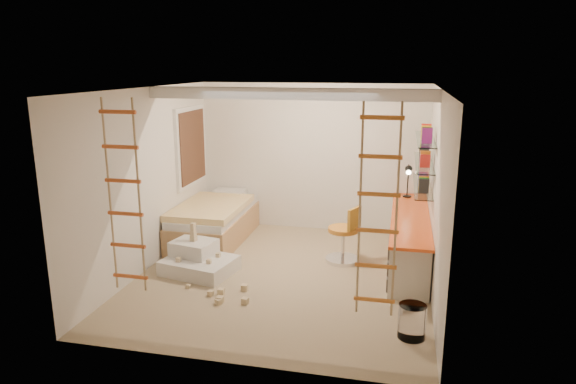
% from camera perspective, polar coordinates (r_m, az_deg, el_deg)
% --- Properties ---
extents(floor, '(4.50, 4.50, 0.00)m').
position_cam_1_polar(floor, '(7.35, -0.52, -9.29)').
color(floor, '#9C8764').
rests_on(floor, ground).
extents(ceiling_beam, '(4.00, 0.18, 0.16)m').
position_cam_1_polar(ceiling_beam, '(7.06, 0.00, 10.86)').
color(ceiling_beam, white).
rests_on(ceiling_beam, ceiling).
extents(window_frame, '(0.06, 1.15, 1.35)m').
position_cam_1_polar(window_frame, '(8.91, -10.78, 4.99)').
color(window_frame, white).
rests_on(window_frame, wall_left).
extents(window_blind, '(0.02, 1.00, 1.20)m').
position_cam_1_polar(window_blind, '(8.90, -10.54, 4.99)').
color(window_blind, '#4C2D1E').
rests_on(window_blind, window_frame).
extents(rope_ladder_left, '(0.41, 0.04, 2.13)m').
position_cam_1_polar(rope_ladder_left, '(5.80, -17.73, -0.58)').
color(rope_ladder_left, '#D44D24').
rests_on(rope_ladder_left, ceiling).
extents(rope_ladder_right, '(0.41, 0.04, 2.13)m').
position_cam_1_polar(rope_ladder_right, '(5.03, 9.97, -2.29)').
color(rope_ladder_right, orange).
rests_on(rope_ladder_right, ceiling).
extents(waste_bin, '(0.30, 0.30, 0.38)m').
position_cam_1_polar(waste_bin, '(5.91, 13.61, -13.79)').
color(waste_bin, white).
rests_on(waste_bin, floor).
extents(desk, '(0.56, 2.80, 0.75)m').
position_cam_1_polar(desk, '(7.85, 13.29, -4.98)').
color(desk, '#EF551C').
rests_on(desk, floor).
extents(shelves, '(0.25, 1.80, 0.71)m').
position_cam_1_polar(shelves, '(7.84, 14.85, 3.19)').
color(shelves, white).
rests_on(shelves, wall_right).
extents(bed, '(1.02, 2.00, 0.69)m').
position_cam_1_polar(bed, '(8.75, -8.17, -3.27)').
color(bed, '#AD7F51').
rests_on(bed, floor).
extents(task_lamp, '(0.14, 0.36, 0.57)m').
position_cam_1_polar(task_lamp, '(8.58, 13.22, 1.72)').
color(task_lamp, black).
rests_on(task_lamp, desk).
extents(swivel_chair, '(0.68, 0.68, 0.87)m').
position_cam_1_polar(swivel_chair, '(7.78, 6.28, -5.49)').
color(swivel_chair, orange).
rests_on(swivel_chair, floor).
extents(play_platform, '(1.09, 0.92, 0.42)m').
position_cam_1_polar(play_platform, '(7.55, -9.97, -7.50)').
color(play_platform, silver).
rests_on(play_platform, floor).
extents(toy_blocks, '(1.24, 1.12, 0.69)m').
position_cam_1_polar(toy_blocks, '(7.08, -8.75, -8.49)').
color(toy_blocks, '#CCB284').
rests_on(toy_blocks, floor).
extents(books, '(0.14, 0.58, 0.92)m').
position_cam_1_polar(books, '(7.82, 14.89, 3.94)').
color(books, '#262626').
rests_on(books, shelves).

